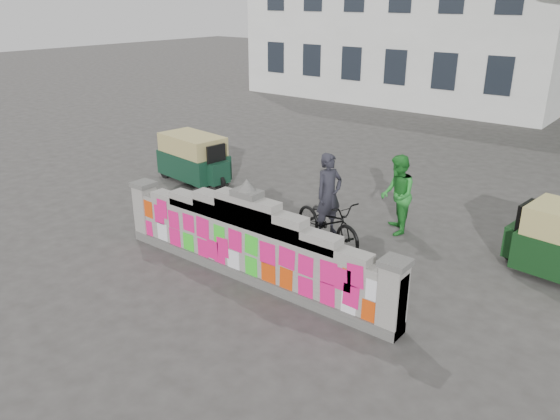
{
  "coord_description": "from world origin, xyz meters",
  "views": [
    {
      "loc": [
        6.27,
        -6.94,
        5.07
      ],
      "look_at": [
        -0.03,
        1.0,
        1.1
      ],
      "focal_mm": 35.0,
      "sensor_mm": 36.0,
      "label": 1
    }
  ],
  "objects_px": {
    "cyclist_rider": "(328,206)",
    "cyclist_bike": "(328,222)",
    "pedestrian": "(397,195)",
    "rickshaw_left": "(194,158)"
  },
  "relations": [
    {
      "from": "cyclist_rider",
      "to": "cyclist_bike",
      "type": "bearing_deg",
      "value": 106.76
    },
    {
      "from": "rickshaw_left",
      "to": "cyclist_rider",
      "type": "bearing_deg",
      "value": -6.08
    },
    {
      "from": "cyclist_bike",
      "to": "rickshaw_left",
      "type": "xyz_separation_m",
      "value": [
        -5.53,
        1.29,
        0.18
      ]
    },
    {
      "from": "cyclist_rider",
      "to": "pedestrian",
      "type": "height_order",
      "value": "pedestrian"
    },
    {
      "from": "pedestrian",
      "to": "cyclist_bike",
      "type": "bearing_deg",
      "value": -63.47
    },
    {
      "from": "cyclist_bike",
      "to": "cyclist_rider",
      "type": "height_order",
      "value": "cyclist_rider"
    },
    {
      "from": "pedestrian",
      "to": "rickshaw_left",
      "type": "distance_m",
      "value": 6.38
    },
    {
      "from": "cyclist_rider",
      "to": "rickshaw_left",
      "type": "relative_size",
      "value": 0.72
    },
    {
      "from": "pedestrian",
      "to": "rickshaw_left",
      "type": "xyz_separation_m",
      "value": [
        -6.38,
        -0.23,
        -0.2
      ]
    },
    {
      "from": "rickshaw_left",
      "to": "cyclist_bike",
      "type": "bearing_deg",
      "value": -6.08
    }
  ]
}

